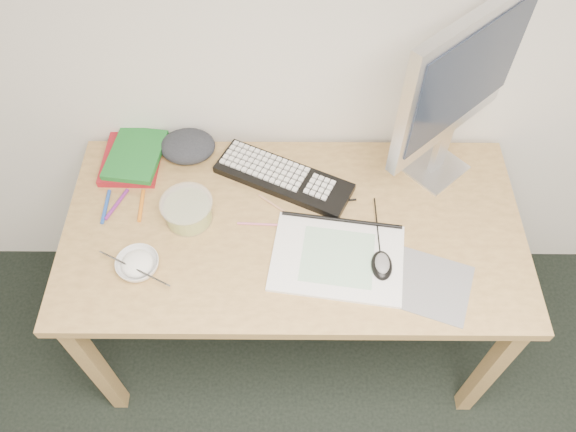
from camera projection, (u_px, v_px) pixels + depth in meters
name	position (u px, v px, depth m)	size (l,w,h in m)	color
desk	(293.00, 241.00, 1.77)	(1.40, 0.70, 0.75)	tan
mousepad	(430.00, 285.00, 1.59)	(0.22, 0.20, 0.00)	slate
sketchpad	(337.00, 258.00, 1.64)	(0.38, 0.27, 0.01)	white
keyboard	(284.00, 178.00, 1.80)	(0.44, 0.14, 0.03)	black
monitor	(463.00, 80.00, 1.54)	(0.41, 0.37, 0.60)	silver
mouse	(382.00, 263.00, 1.60)	(0.06, 0.10, 0.03)	black
rice_bowl	(138.00, 265.00, 1.61)	(0.12, 0.12, 0.04)	white
chopsticks	(134.00, 268.00, 1.57)	(0.02, 0.02, 0.23)	silver
fruit_tub	(188.00, 210.00, 1.69)	(0.16, 0.16, 0.08)	gold
book_red	(132.00, 157.00, 1.85)	(0.18, 0.24, 0.02)	maroon
book_green	(136.00, 155.00, 1.83)	(0.16, 0.22, 0.02)	#1A6B27
cloth_lump	(188.00, 146.00, 1.85)	(0.15, 0.13, 0.06)	#23252A
pencil_pink	(268.00, 224.00, 1.71)	(0.01, 0.01, 0.19)	#CE6789
pencil_tan	(281.00, 209.00, 1.74)	(0.01, 0.01, 0.18)	tan
pencil_black	(328.00, 202.00, 1.76)	(0.01, 0.01, 0.18)	black
marker_blue	(106.00, 207.00, 1.74)	(0.01, 0.01, 0.13)	#1F4AAC
marker_orange	(141.00, 205.00, 1.75)	(0.01, 0.01, 0.12)	orange
marker_purple	(117.00, 204.00, 1.75)	(0.01, 0.01, 0.13)	#71217B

